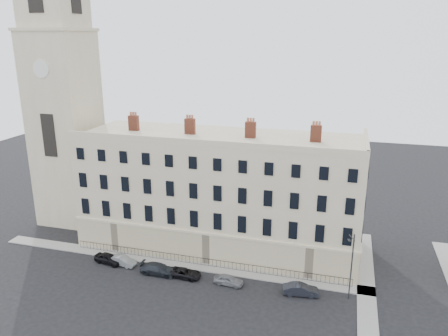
{
  "coord_description": "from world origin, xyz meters",
  "views": [
    {
      "loc": [
        9.4,
        -40.03,
        27.24
      ],
      "look_at": [
        -4.86,
        10.0,
        11.39
      ],
      "focal_mm": 35.0,
      "sensor_mm": 36.0,
      "label": 1
    }
  ],
  "objects_px": {
    "car_c": "(158,269)",
    "car_d": "(185,273)",
    "car_b": "(122,261)",
    "car_a": "(109,258)",
    "car_e": "(229,280)",
    "streetlamp": "(351,264)",
    "car_f": "(301,290)"
  },
  "relations": [
    {
      "from": "car_e",
      "to": "streetlamp",
      "type": "bearing_deg",
      "value": -81.1
    },
    {
      "from": "car_b",
      "to": "car_e",
      "type": "relative_size",
      "value": 1.06
    },
    {
      "from": "car_c",
      "to": "car_d",
      "type": "xyz_separation_m",
      "value": [
        3.34,
        0.16,
        -0.12
      ]
    },
    {
      "from": "car_f",
      "to": "streetlamp",
      "type": "height_order",
      "value": "streetlamp"
    },
    {
      "from": "car_a",
      "to": "car_b",
      "type": "relative_size",
      "value": 1.04
    },
    {
      "from": "car_b",
      "to": "car_d",
      "type": "height_order",
      "value": "car_b"
    },
    {
      "from": "car_a",
      "to": "car_b",
      "type": "bearing_deg",
      "value": -77.87
    },
    {
      "from": "car_c",
      "to": "car_e",
      "type": "height_order",
      "value": "car_c"
    },
    {
      "from": "car_d",
      "to": "car_e",
      "type": "xyz_separation_m",
      "value": [
        5.31,
        -0.1,
        0.05
      ]
    },
    {
      "from": "car_b",
      "to": "car_e",
      "type": "height_order",
      "value": "car_b"
    },
    {
      "from": "car_f",
      "to": "car_a",
      "type": "bearing_deg",
      "value": 80.75
    },
    {
      "from": "car_c",
      "to": "car_f",
      "type": "relative_size",
      "value": 1.15
    },
    {
      "from": "car_a",
      "to": "streetlamp",
      "type": "bearing_deg",
      "value": -79.86
    },
    {
      "from": "car_c",
      "to": "streetlamp",
      "type": "bearing_deg",
      "value": -87.9
    },
    {
      "from": "car_c",
      "to": "car_e",
      "type": "xyz_separation_m",
      "value": [
        8.65,
        0.06,
        -0.07
      ]
    },
    {
      "from": "car_e",
      "to": "car_f",
      "type": "relative_size",
      "value": 0.87
    },
    {
      "from": "car_a",
      "to": "car_d",
      "type": "relative_size",
      "value": 0.98
    },
    {
      "from": "car_a",
      "to": "car_c",
      "type": "relative_size",
      "value": 0.84
    },
    {
      "from": "car_a",
      "to": "car_f",
      "type": "distance_m",
      "value": 23.81
    },
    {
      "from": "car_d",
      "to": "car_f",
      "type": "relative_size",
      "value": 0.98
    },
    {
      "from": "car_a",
      "to": "car_d",
      "type": "bearing_deg",
      "value": -83.03
    },
    {
      "from": "car_a",
      "to": "car_c",
      "type": "height_order",
      "value": "car_c"
    },
    {
      "from": "car_c",
      "to": "streetlamp",
      "type": "xyz_separation_m",
      "value": [
        21.81,
        0.84,
        3.56
      ]
    },
    {
      "from": "car_e",
      "to": "streetlamp",
      "type": "xyz_separation_m",
      "value": [
        13.15,
        0.78,
        3.62
      ]
    },
    {
      "from": "car_c",
      "to": "car_d",
      "type": "bearing_deg",
      "value": -87.43
    },
    {
      "from": "car_c",
      "to": "car_f",
      "type": "xyz_separation_m",
      "value": [
        16.78,
        0.22,
        -0.01
      ]
    },
    {
      "from": "car_e",
      "to": "streetlamp",
      "type": "height_order",
      "value": "streetlamp"
    },
    {
      "from": "car_a",
      "to": "car_f",
      "type": "height_order",
      "value": "car_f"
    },
    {
      "from": "car_b",
      "to": "car_d",
      "type": "distance_m",
      "value": 8.54
    },
    {
      "from": "car_b",
      "to": "car_e",
      "type": "xyz_separation_m",
      "value": [
        13.83,
        -0.68,
        -0.01
      ]
    },
    {
      "from": "car_a",
      "to": "car_e",
      "type": "distance_m",
      "value": 15.69
    },
    {
      "from": "car_c",
      "to": "car_f",
      "type": "bearing_deg",
      "value": -89.38
    }
  ]
}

